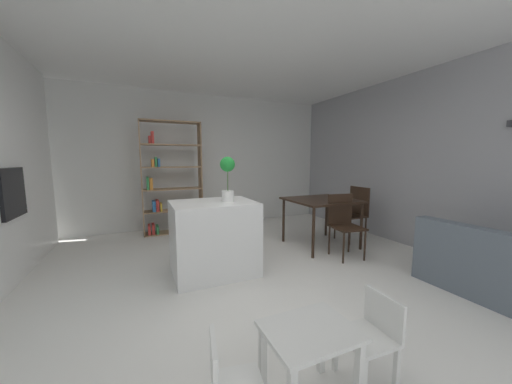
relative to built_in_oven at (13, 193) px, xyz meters
name	(u,v)px	position (x,y,z in m)	size (l,w,h in m)	color
ground_plane	(243,282)	(2.39, -1.08, -1.07)	(8.48, 8.48, 0.00)	silver
ceiling_slab	(242,24)	(2.39, -1.08, 1.78)	(6.18, 6.04, 0.06)	white
back_partition	(192,161)	(2.39, 1.91, 0.34)	(6.18, 0.06, 2.82)	silver
right_partition_gray	(423,161)	(5.44, -1.08, 0.34)	(0.06, 6.04, 2.82)	#9E9EA3
built_in_oven	(13,193)	(0.00, 0.00, 0.00)	(0.06, 0.59, 0.57)	black
kitchen_island	(214,238)	(2.15, -0.67, -0.61)	(1.01, 0.79, 0.92)	white
potted_plant_on_island	(228,175)	(2.33, -0.70, 0.18)	(0.19, 0.19, 0.56)	white
open_bookshelf	(167,181)	(1.82, 1.50, -0.04)	(1.12, 0.31, 2.16)	#997551
child_table	(310,344)	(2.18, -2.69, -0.69)	(0.52, 0.41, 0.48)	silver
child_chair_right	(372,332)	(2.67, -2.69, -0.75)	(0.33, 0.33, 0.56)	silver
child_chair_left	(228,384)	(1.69, -2.68, -0.76)	(0.31, 0.31, 0.56)	white
dining_table	(321,204)	(4.07, -0.34, -0.36)	(1.05, 0.99, 0.79)	black
dining_chair_window_side	(355,209)	(4.81, -0.34, -0.50)	(0.42, 0.46, 0.96)	black
dining_chair_near	(343,220)	(4.08, -0.86, -0.52)	(0.46, 0.48, 0.92)	black
wall_sconce_back	(512,123)	(5.36, -2.17, 0.79)	(0.07, 0.07, 0.07)	#333338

